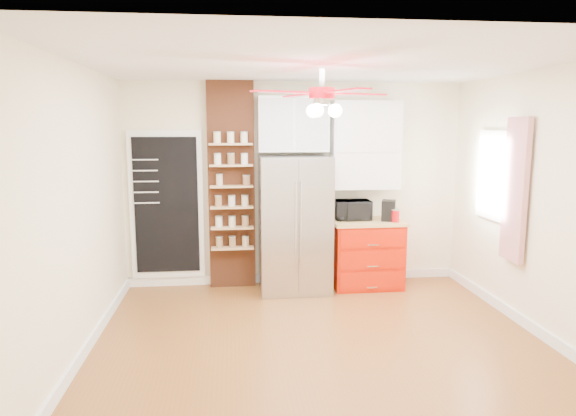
{
  "coord_description": "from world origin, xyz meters",
  "views": [
    {
      "loc": [
        -0.85,
        -4.81,
        2.13
      ],
      "look_at": [
        -0.22,
        0.9,
        1.21
      ],
      "focal_mm": 32.0,
      "sensor_mm": 36.0,
      "label": 1
    }
  ],
  "objects": [
    {
      "name": "chalkboard",
      "position": [
        -1.7,
        1.96,
        1.1
      ],
      "size": [
        0.95,
        0.05,
        1.95
      ],
      "color": "white",
      "rests_on": "wall_back"
    },
    {
      "name": "fridge",
      "position": [
        -0.05,
        1.63,
        0.88
      ],
      "size": [
        0.9,
        0.7,
        1.75
      ],
      "primitive_type": "cube",
      "color": "#ACACB1",
      "rests_on": "floor"
    },
    {
      "name": "pantry_jar_beans",
      "position": [
        -0.66,
        1.79,
        1.43
      ],
      "size": [
        0.13,
        0.13,
        0.12
      ],
      "primitive_type": "cylinder",
      "rotation": [
        0.0,
        0.0,
        -0.4
      ],
      "color": "#876144",
      "rests_on": "brick_pillar"
    },
    {
      "name": "wall_left",
      "position": [
        -2.25,
        0.0,
        1.35
      ],
      "size": [
        0.02,
        4.0,
        2.7
      ],
      "primitive_type": "cube",
      "color": "#F5E9C5",
      "rests_on": "floor"
    },
    {
      "name": "window",
      "position": [
        2.23,
        0.9,
        1.55
      ],
      "size": [
        0.04,
        0.75,
        1.05
      ],
      "primitive_type": "cube",
      "color": "white",
      "rests_on": "wall_right"
    },
    {
      "name": "red_cabinet",
      "position": [
        0.92,
        1.68,
        0.45
      ],
      "size": [
        0.94,
        0.64,
        0.9
      ],
      "color": "red",
      "rests_on": "floor"
    },
    {
      "name": "wall_front",
      "position": [
        0.0,
        -2.0,
        1.35
      ],
      "size": [
        4.5,
        0.02,
        2.7
      ],
      "primitive_type": "cube",
      "color": "#F5E9C5",
      "rests_on": "floor"
    },
    {
      "name": "curtain",
      "position": [
        2.18,
        0.35,
        1.45
      ],
      "size": [
        0.06,
        0.4,
        1.55
      ],
      "primitive_type": "cube",
      "color": "#AB1623",
      "rests_on": "wall_right"
    },
    {
      "name": "canister_right",
      "position": [
        1.29,
        1.71,
        0.97
      ],
      "size": [
        0.12,
        0.12,
        0.15
      ],
      "primitive_type": "cylinder",
      "rotation": [
        0.0,
        0.0,
        0.26
      ],
      "color": "#A41F09",
      "rests_on": "red_cabinet"
    },
    {
      "name": "upper_glass_cabinet",
      "position": [
        -0.05,
        1.82,
        2.15
      ],
      "size": [
        0.9,
        0.35,
        0.7
      ],
      "primitive_type": "cube",
      "color": "white",
      "rests_on": "wall_back"
    },
    {
      "name": "floor",
      "position": [
        0.0,
        0.0,
        0.0
      ],
      "size": [
        4.5,
        4.5,
        0.0
      ],
      "primitive_type": "plane",
      "color": "brown",
      "rests_on": "ground"
    },
    {
      "name": "wall_back",
      "position": [
        0.0,
        2.0,
        1.35
      ],
      "size": [
        4.5,
        0.02,
        2.7
      ],
      "primitive_type": "cube",
      "color": "#F5E9C5",
      "rests_on": "floor"
    },
    {
      "name": "coffee_maker",
      "position": [
        1.19,
        1.63,
        1.03
      ],
      "size": [
        0.24,
        0.26,
        0.27
      ],
      "primitive_type": "cube",
      "rotation": [
        0.0,
        0.0,
        -0.36
      ],
      "color": "black",
      "rests_on": "red_cabinet"
    },
    {
      "name": "canister_left",
      "position": [
        1.25,
        1.51,
        0.98
      ],
      "size": [
        0.1,
        0.1,
        0.15
      ],
      "primitive_type": "cylinder",
      "rotation": [
        0.0,
        0.0,
        -0.0
      ],
      "color": "#B50A10",
      "rests_on": "red_cabinet"
    },
    {
      "name": "ceiling_fan",
      "position": [
        0.0,
        0.0,
        2.42
      ],
      "size": [
        1.4,
        1.4,
        0.44
      ],
      "color": "silver",
      "rests_on": "ceiling"
    },
    {
      "name": "ceiling",
      "position": [
        0.0,
        0.0,
        2.7
      ],
      "size": [
        4.5,
        4.5,
        0.0
      ],
      "primitive_type": "plane",
      "color": "white",
      "rests_on": "wall_back"
    },
    {
      "name": "upper_shelf_unit",
      "position": [
        0.92,
        1.85,
        1.88
      ],
      "size": [
        0.9,
        0.3,
        1.15
      ],
      "primitive_type": "cube",
      "color": "white",
      "rests_on": "wall_back"
    },
    {
      "name": "toaster_oven",
      "position": [
        0.73,
        1.75,
        1.03
      ],
      "size": [
        0.47,
        0.32,
        0.26
      ],
      "primitive_type": "imported",
      "rotation": [
        0.0,
        0.0,
        0.01
      ],
      "color": "black",
      "rests_on": "red_cabinet"
    },
    {
      "name": "pantry_jar_oats",
      "position": [
        -1.0,
        1.79,
        1.44
      ],
      "size": [
        0.11,
        0.11,
        0.14
      ],
      "primitive_type": "cylinder",
      "rotation": [
        0.0,
        0.0,
        -0.35
      ],
      "color": "#C4B096",
      "rests_on": "brick_pillar"
    },
    {
      "name": "wall_right",
      "position": [
        2.25,
        0.0,
        1.35
      ],
      "size": [
        0.02,
        4.0,
        2.7
      ],
      "primitive_type": "cube",
      "color": "#F5E9C5",
      "rests_on": "floor"
    },
    {
      "name": "brick_pillar",
      "position": [
        -0.85,
        1.92,
        1.35
      ],
      "size": [
        0.6,
        0.16,
        2.7
      ],
      "primitive_type": "cube",
      "color": "brown",
      "rests_on": "floor"
    }
  ]
}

